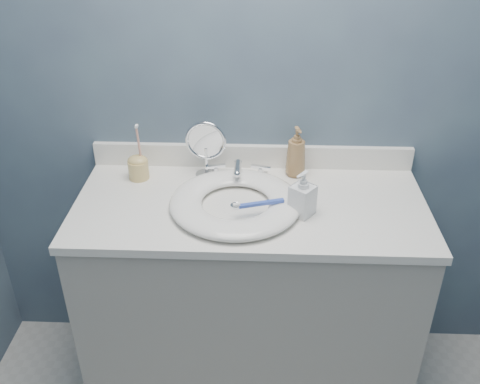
{
  "coord_description": "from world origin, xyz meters",
  "views": [
    {
      "loc": [
        0.03,
        -0.59,
        1.87
      ],
      "look_at": [
        -0.03,
        0.94,
        0.94
      ],
      "focal_mm": 40.0,
      "sensor_mm": 36.0,
      "label": 1
    }
  ],
  "objects_px": {
    "soap_bottle_clear": "(303,193)",
    "toothbrush_holder": "(138,166)",
    "soap_bottle_amber": "(296,152)",
    "makeup_mirror": "(206,147)"
  },
  "relations": [
    {
      "from": "makeup_mirror",
      "to": "soap_bottle_clear",
      "type": "height_order",
      "value": "makeup_mirror"
    },
    {
      "from": "soap_bottle_clear",
      "to": "toothbrush_holder",
      "type": "bearing_deg",
      "value": -161.42
    },
    {
      "from": "soap_bottle_amber",
      "to": "toothbrush_holder",
      "type": "xyz_separation_m",
      "value": [
        -0.58,
        -0.05,
        -0.05
      ]
    },
    {
      "from": "makeup_mirror",
      "to": "soap_bottle_clear",
      "type": "xyz_separation_m",
      "value": [
        0.34,
        -0.24,
        -0.04
      ]
    },
    {
      "from": "soap_bottle_amber",
      "to": "soap_bottle_clear",
      "type": "relative_size",
      "value": 1.21
    },
    {
      "from": "soap_bottle_clear",
      "to": "toothbrush_holder",
      "type": "xyz_separation_m",
      "value": [
        -0.59,
        0.22,
        -0.03
      ]
    },
    {
      "from": "makeup_mirror",
      "to": "soap_bottle_amber",
      "type": "distance_m",
      "value": 0.33
    },
    {
      "from": "makeup_mirror",
      "to": "toothbrush_holder",
      "type": "distance_m",
      "value": 0.26
    },
    {
      "from": "soap_bottle_amber",
      "to": "soap_bottle_clear",
      "type": "bearing_deg",
      "value": -103.18
    },
    {
      "from": "makeup_mirror",
      "to": "soap_bottle_clear",
      "type": "relative_size",
      "value": 1.41
    }
  ]
}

